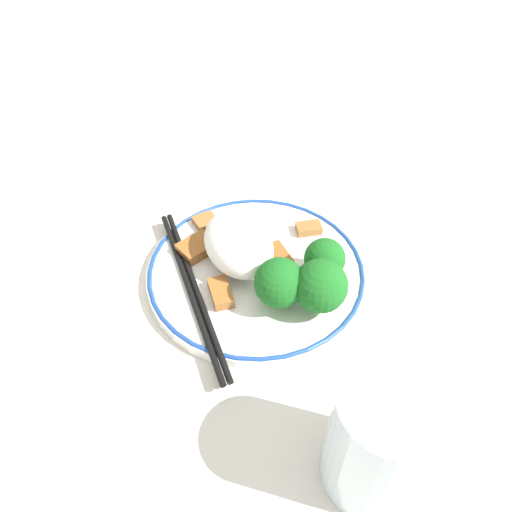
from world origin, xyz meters
The scene contains 14 objects.
ground_plane centered at (0.00, 0.00, 0.00)m, with size 3.00×3.00×0.00m, color silver.
plate centered at (0.00, 0.00, 0.01)m, with size 0.24×0.24×0.02m.
rice_mound centered at (0.02, 0.01, 0.04)m, with size 0.10×0.07×0.05m.
broccoli_back_left centered at (-0.05, 0.00, 0.05)m, with size 0.05×0.05×0.06m.
broccoli_back_center centered at (-0.08, -0.03, 0.05)m, with size 0.05×0.05×0.06m.
broccoli_back_right centered at (-0.04, -0.06, 0.04)m, with size 0.04×0.04×0.05m.
meat_near_front centered at (0.06, 0.01, 0.02)m, with size 0.05×0.04×0.01m.
meat_near_left centered at (0.05, 0.05, 0.02)m, with size 0.04×0.05×0.01m.
meat_near_right centered at (-0.02, 0.05, 0.02)m, with size 0.04×0.03×0.01m.
meat_near_back centered at (0.00, -0.03, 0.02)m, with size 0.04×0.02×0.01m.
meat_on_rice_edge centered at (0.03, -0.08, 0.02)m, with size 0.02×0.03×0.01m.
meat_mid_left centered at (0.09, 0.02, 0.02)m, with size 0.03×0.03×0.01m.
chopsticks centered at (0.00, 0.07, 0.02)m, with size 0.24×0.03×0.01m.
drinking_glass centered at (-0.23, 0.01, 0.06)m, with size 0.08×0.08×0.12m.
Camera 1 is at (-0.34, 0.16, 0.41)m, focal length 35.00 mm.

